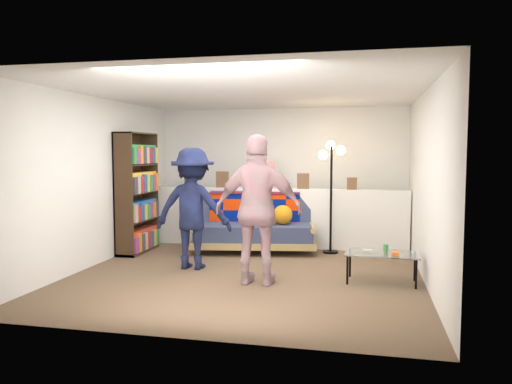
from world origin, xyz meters
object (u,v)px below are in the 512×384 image
person_right (258,210)px  person_left (193,208)px  bookshelf (137,197)px  coffee_table (382,255)px  floor_lamp (331,174)px  futon_sofa (255,227)px

person_right → person_left: bearing=-30.7°
bookshelf → coffee_table: bearing=-16.5°
person_left → floor_lamp: bearing=-140.5°
bookshelf → person_right: 2.79m
coffee_table → person_right: person_right is taller
futon_sofa → floor_lamp: floor_lamp is taller
bookshelf → coffee_table: bookshelf is taller
person_left → person_right: 1.25m
bookshelf → floor_lamp: 3.14m
bookshelf → person_left: bearing=-35.0°
person_right → coffee_table: bearing=-164.7°
person_left → coffee_table: bearing=174.5°
bookshelf → person_left: (1.26, -0.89, -0.06)m
coffee_table → person_right: 1.64m
bookshelf → coffee_table: (3.82, -1.13, -0.55)m
coffee_table → floor_lamp: size_ratio=0.51×
futon_sofa → coffee_table: size_ratio=2.29×
coffee_table → futon_sofa: bearing=141.0°
coffee_table → person_right: bearing=-164.9°
futon_sofa → bookshelf: 1.97m
coffee_table → person_right: (-1.48, -0.40, 0.57)m
futon_sofa → floor_lamp: bearing=6.5°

